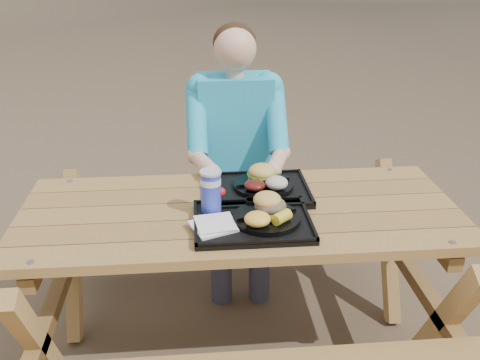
{
  "coord_description": "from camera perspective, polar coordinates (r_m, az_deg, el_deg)",
  "views": [
    {
      "loc": [
        -0.17,
        -1.94,
        1.77
      ],
      "look_at": [
        0.0,
        0.0,
        0.88
      ],
      "focal_mm": 40.0,
      "sensor_mm": 36.0,
      "label": 1
    }
  ],
  "objects": [
    {
      "name": "tray_near",
      "position": [
        2.07,
        1.33,
        -4.57
      ],
      "size": [
        0.45,
        0.35,
        0.02
      ],
      "primitive_type": "cube",
      "color": "black",
      "rests_on": "picnic_table"
    },
    {
      "name": "burger",
      "position": [
        2.34,
        2.37,
        1.28
      ],
      "size": [
        0.12,
        0.12,
        0.11
      ],
      "primitive_type": null,
      "color": "gold",
      "rests_on": "plate_far"
    },
    {
      "name": "plate_near",
      "position": [
        2.06,
        2.87,
        -4.08
      ],
      "size": [
        0.26,
        0.26,
        0.02
      ],
      "primitive_type": "cylinder",
      "color": "black",
      "rests_on": "tray_near"
    },
    {
      "name": "corn_cob",
      "position": [
        2.01,
        4.47,
        -3.98
      ],
      "size": [
        0.11,
        0.11,
        0.04
      ],
      "primitive_type": null,
      "rotation": [
        0.0,
        0.0,
        0.71
      ],
      "color": "yellow",
      "rests_on": "plate_near"
    },
    {
      "name": "condiment_mustard",
      "position": [
        2.18,
        2.82,
        -2.26
      ],
      "size": [
        0.05,
        0.05,
        0.03
      ],
      "primitive_type": "cylinder",
      "color": "yellow",
      "rests_on": "tray_near"
    },
    {
      "name": "soda_cup",
      "position": [
        2.1,
        -3.12,
        -1.32
      ],
      "size": [
        0.08,
        0.08,
        0.16
      ],
      "primitive_type": "cylinder",
      "color": "#182AB6",
      "rests_on": "tray_near"
    },
    {
      "name": "baked_beans",
      "position": [
        2.26,
        1.58,
        -0.55
      ],
      "size": [
        0.09,
        0.09,
        0.04
      ],
      "primitive_type": "ellipsoid",
      "color": "#561611",
      "rests_on": "plate_far"
    },
    {
      "name": "plate_far",
      "position": [
        2.33,
        2.49,
        -0.59
      ],
      "size": [
        0.26,
        0.26,
        0.02
      ],
      "primitive_type": "cylinder",
      "color": "black",
      "rests_on": "tray_far"
    },
    {
      "name": "sandwich",
      "position": [
        2.07,
        3.29,
        -1.87
      ],
      "size": [
        0.12,
        0.12,
        0.12
      ],
      "primitive_type": null,
      "color": "#E0AC4F",
      "rests_on": "plate_near"
    },
    {
      "name": "tray_far",
      "position": [
        2.32,
        1.77,
        -1.17
      ],
      "size": [
        0.45,
        0.35,
        0.02
      ],
      "primitive_type": "cube",
      "color": "black",
      "rests_on": "picnic_table"
    },
    {
      "name": "condiment_bbq",
      "position": [
        2.17,
        1.19,
        -2.44
      ],
      "size": [
        0.05,
        0.05,
        0.03
      ],
      "primitive_type": "cylinder",
      "color": "black",
      "rests_on": "tray_near"
    },
    {
      "name": "diner",
      "position": [
        2.88,
        -0.49,
        1.45
      ],
      "size": [
        0.48,
        0.84,
        1.28
      ],
      "primitive_type": null,
      "color": "#1BA0BF",
      "rests_on": "ground"
    },
    {
      "name": "mac_cheese",
      "position": [
        1.98,
        1.88,
        -4.17
      ],
      "size": [
        0.1,
        0.1,
        0.05
      ],
      "primitive_type": "ellipsoid",
      "color": "yellow",
      "rests_on": "plate_near"
    },
    {
      "name": "ground",
      "position": [
        2.63,
        0.0,
        -17.74
      ],
      "size": [
        60.0,
        60.0,
        0.0
      ],
      "primitive_type": "plane",
      "color": "#999999",
      "rests_on": "ground"
    },
    {
      "name": "napkin_stack",
      "position": [
        2.02,
        -2.92,
        -4.86
      ],
      "size": [
        0.19,
        0.19,
        0.02
      ],
      "primitive_type": "cube",
      "rotation": [
        0.0,
        0.0,
        0.37
      ],
      "color": "white",
      "rests_on": "tray_near"
    },
    {
      "name": "potato_salad",
      "position": [
        2.27,
        3.93,
        -0.3
      ],
      "size": [
        0.1,
        0.1,
        0.05
      ],
      "primitive_type": "ellipsoid",
      "color": "beige",
      "rests_on": "plate_far"
    },
    {
      "name": "cutlery_far",
      "position": [
        2.32,
        -2.47,
        -0.85
      ],
      "size": [
        0.03,
        0.16,
        0.01
      ],
      "primitive_type": "cube",
      "rotation": [
        0.0,
        0.0,
        -0.01
      ],
      "color": "black",
      "rests_on": "tray_far"
    },
    {
      "name": "picnic_table",
      "position": [
        2.39,
        0.0,
        -11.07
      ],
      "size": [
        1.8,
        1.49,
        0.75
      ],
      "primitive_type": null,
      "color": "#999999",
      "rests_on": "ground"
    }
  ]
}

